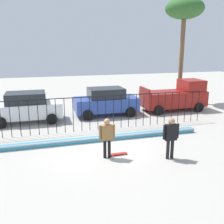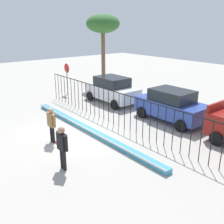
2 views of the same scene
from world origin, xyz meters
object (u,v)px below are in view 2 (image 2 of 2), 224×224
(parked_car_white, at_px, (112,89))
(palm_tree_short, at_px, (103,25))
(camera_operator, at_px, (62,144))
(parked_car_blue, at_px, (171,105))
(skateboarder, at_px, (51,122))
(stop_sign, at_px, (67,74))
(skateboard, at_px, (60,144))

(parked_car_white, xyz_separation_m, palm_tree_short, (-4.82, 2.91, 4.46))
(camera_operator, distance_m, parked_car_blue, 7.72)
(parked_car_white, distance_m, palm_tree_short, 7.19)
(parked_car_white, bearing_deg, palm_tree_short, 145.27)
(skateboarder, height_order, stop_sign, stop_sign)
(stop_sign, relative_size, palm_tree_short, 0.39)
(skateboard, xyz_separation_m, parked_car_white, (-4.01, 6.47, 0.91))
(skateboard, xyz_separation_m, stop_sign, (-8.32, 5.23, 1.56))
(parked_car_blue, bearing_deg, camera_operator, -86.91)
(parked_car_blue, xyz_separation_m, palm_tree_short, (-10.03, 2.65, 4.46))
(skateboarder, relative_size, parked_car_blue, 0.41)
(camera_operator, height_order, parked_car_blue, parked_car_blue)
(skateboard, height_order, parked_car_white, parked_car_white)
(skateboarder, bearing_deg, stop_sign, 114.33)
(skateboard, height_order, camera_operator, camera_operator)
(camera_operator, bearing_deg, skateboarder, 39.42)
(palm_tree_short, bearing_deg, stop_sign, -82.96)
(parked_car_white, relative_size, parked_car_blue, 1.00)
(parked_car_white, height_order, stop_sign, stop_sign)
(parked_car_blue, bearing_deg, parked_car_white, 179.89)
(skateboard, distance_m, camera_operator, 2.46)
(stop_sign, bearing_deg, camera_operator, -30.85)
(skateboard, bearing_deg, skateboarder, -179.44)
(camera_operator, bearing_deg, skateboard, 32.34)
(skateboarder, bearing_deg, skateboard, -18.86)
(camera_operator, distance_m, palm_tree_short, 15.60)
(skateboard, distance_m, parked_car_blue, 6.90)
(skateboard, xyz_separation_m, parked_car_blue, (1.20, 6.73, 0.91))
(parked_car_white, bearing_deg, parked_car_blue, -0.69)
(camera_operator, height_order, stop_sign, stop_sign)
(parked_car_blue, distance_m, stop_sign, 9.66)
(skateboarder, relative_size, skateboard, 2.19)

